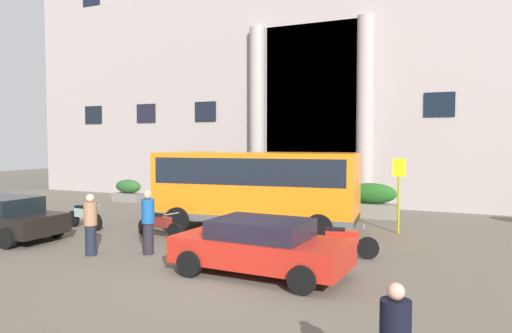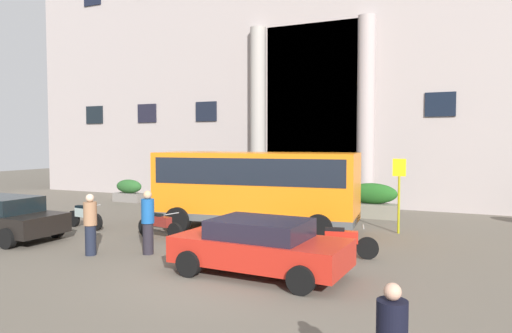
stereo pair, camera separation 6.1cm
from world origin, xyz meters
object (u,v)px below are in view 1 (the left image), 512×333
Objects in this scene: hedge_planter_entrance_right at (128,191)px; white_taxi_kerbside at (261,246)px; orange_minibus at (256,184)px; scooter_by_planter at (159,225)px; bus_stop_sign at (399,187)px; motorcycle_near_kerb at (340,241)px; motorcycle_far_end at (84,216)px; hedge_planter_far_east at (371,201)px; pedestrian_man_red_shirt at (91,224)px; parked_sedan_far at (0,217)px; pedestrian_woman_dark_dress at (148,222)px; hedge_planter_west at (291,194)px.

hedge_planter_entrance_right is 15.10m from white_taxi_kerbside.
orange_minibus is 3.63× the size of scooter_by_planter.
bus_stop_sign is 1.60× the size of hedge_planter_entrance_right.
scooter_by_planter is (-7.01, -4.13, -1.14)m from bus_stop_sign.
motorcycle_near_kerb and scooter_by_planter have the same top height.
orange_minibus is 6.42m from motorcycle_far_end.
bus_stop_sign is at bearing 13.58° from orange_minibus.
hedge_planter_far_east is 1.26× the size of pedestrian_man_red_shirt.
motorcycle_near_kerb is (10.69, 2.09, -0.26)m from parked_sedan_far.
hedge_planter_far_east is 1.20× the size of pedestrian_woman_dark_dress.
motorcycle_near_kerb is (-1.01, -4.17, -1.14)m from bus_stop_sign.
white_taxi_kerbside is at bearing -8.70° from motorcycle_far_end.
pedestrian_woman_dark_dress reaches higher than hedge_planter_far_east.
motorcycle_far_end is (-8.25, 2.76, -0.24)m from white_taxi_kerbside.
bus_stop_sign reaches higher than white_taxi_kerbside.
bus_stop_sign is at bearing -64.19° from hedge_planter_far_east.
pedestrian_woman_dark_dress is (0.98, -1.85, 0.45)m from scooter_by_planter.
parked_sedan_far is 10.89m from motorcycle_near_kerb.
hedge_planter_entrance_right is at bearing 143.89° from white_taxi_kerbside.
bus_stop_sign reaches higher than pedestrian_woman_dark_dress.
hedge_planter_west is (-5.13, 3.33, -0.81)m from bus_stop_sign.
parked_sedan_far reaches higher than hedge_planter_entrance_right.
white_taxi_kerbside is 2.35× the size of pedestrian_woman_dark_dress.
pedestrian_man_red_shirt is (-7.42, -6.73, -0.73)m from bus_stop_sign.
hedge_planter_west is 0.92× the size of pedestrian_woman_dark_dress.
hedge_planter_far_east is at bearing 0.29° from hedge_planter_entrance_right.
hedge_planter_far_east reaches higher than white_taxi_kerbside.
motorcycle_far_end is at bearing 134.19° from pedestrian_woman_dark_dress.
motorcycle_far_end is at bearing -143.36° from hedge_planter_far_east.
hedge_planter_west is 7.70m from scooter_by_planter.
orange_minibus reaches higher than hedge_planter_far_east.
scooter_by_planter is at bearing -149.52° from bus_stop_sign.
pedestrian_woman_dark_dress is at bearing -95.52° from hedge_planter_west.
hedge_planter_entrance_right is 12.04m from pedestrian_woman_dark_dress.
white_taxi_kerbside is (-2.34, -6.53, -0.90)m from bus_stop_sign.
motorcycle_near_kerb is 1.14× the size of pedestrian_man_red_shirt.
hedge_planter_far_east is 13.82m from parked_sedan_far.
pedestrian_woman_dark_dress is (-6.03, -5.98, -0.69)m from bus_stop_sign.
white_taxi_kerbside is at bearing -70.63° from orange_minibus.
orange_minibus is 5.84m from pedestrian_man_red_shirt.
white_taxi_kerbside is at bearing -14.36° from scooter_by_planter.
parked_sedan_far is (-9.35, 0.27, 0.02)m from white_taxi_kerbside.
motorcycle_far_end is (-5.46, -7.09, -0.34)m from hedge_planter_west.
bus_stop_sign is 1.50× the size of pedestrian_man_red_shirt.
scooter_by_planter is (-4.67, 2.40, -0.24)m from white_taxi_kerbside.
motorcycle_far_end is at bearing 66.37° from parked_sedan_far.
motorcycle_near_kerb is at bearing -103.59° from bus_stop_sign.
motorcycle_far_end is (-5.94, -2.11, -1.21)m from orange_minibus.
hedge_planter_west is 8.57m from motorcycle_near_kerb.
bus_stop_sign is at bearing 24.80° from pedestrian_woman_dark_dress.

